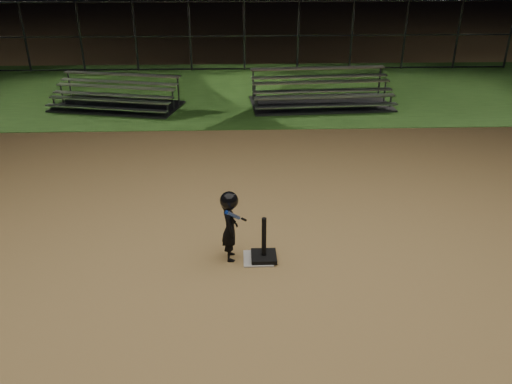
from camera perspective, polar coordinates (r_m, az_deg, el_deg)
name	(u,v)px	position (r m, az deg, el deg)	size (l,w,h in m)	color
ground	(258,259)	(7.85, 0.27, -7.47)	(80.00, 80.00, 0.00)	#AE874E
grass_strip	(246,90)	(17.11, -1.11, 11.27)	(60.00, 8.00, 0.01)	#29531B
home_plate	(258,259)	(7.84, 0.27, -7.40)	(0.45, 0.45, 0.02)	beige
batting_tee	(264,251)	(7.77, 0.88, -6.60)	(0.38, 0.38, 0.69)	black
child_batter	(230,224)	(7.58, -2.93, -3.57)	(0.39, 0.61, 1.11)	black
bleacher_left	(117,102)	(15.66, -15.23, 9.65)	(3.88, 2.49, 0.88)	#B7B7BC
bleacher_right	(321,99)	(15.48, 7.19, 10.26)	(4.16, 2.22, 0.99)	#A4A4A9
backstop_fence	(244,36)	(19.79, -1.31, 16.94)	(20.08, 0.08, 2.50)	#38383D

